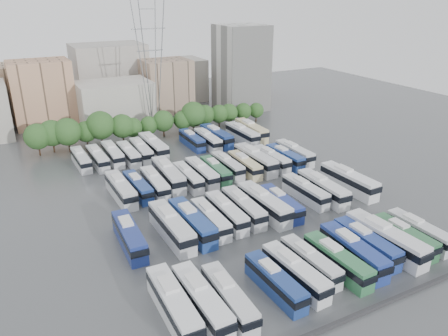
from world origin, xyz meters
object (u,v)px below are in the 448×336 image
bus_r2_s3 (155,183)px  bus_r3_s9 (208,140)px  bus_r0_s8 (353,251)px  bus_r1_s0 (129,236)px  bus_r1_s10 (305,191)px  bus_r3_s3 (129,154)px  bus_r1_s2 (171,226)px  bus_r3_s0 (81,159)px  apartment_tower (241,68)px  bus_r0_s2 (229,298)px  bus_r2_s11 (271,159)px  electricity_pylon (151,60)px  bus_r1_s4 (210,219)px  bus_r0_s5 (295,272)px  bus_r1_s11 (323,188)px  bus_r0_s11 (405,236)px  bus_r2_s1 (121,189)px  bus_r1_s7 (264,204)px  bus_r0_s9 (366,243)px  bus_r2_s13 (294,153)px  bus_r0_s6 (310,261)px  bus_r2_s4 (168,175)px  bus_r0_s7 (337,261)px  bus_r3_s8 (192,140)px  bus_r2_s2 (138,187)px  bus_r0_s4 (275,281)px  bus_r1_s13 (349,180)px  bus_r0_s10 (385,239)px  bus_r0_s0 (173,304)px  bus_r1_s8 (281,203)px  bus_r3_s10 (217,136)px  bus_r3_s12 (242,134)px  bus_r2_s9 (245,165)px  bus_r2_s7 (216,170)px  bus_r3_s13 (251,130)px  bus_r2_s8 (227,165)px  bus_r1_s6 (244,207)px  bus_r0_s12 (419,231)px  bus_r3_s4 (141,151)px  bus_r1_s5 (226,212)px  bus_r1_s3 (192,222)px  bus_r2_s10 (255,159)px  bus_r2_s6 (202,173)px

bus_r2_s3 → bus_r3_s9: (20.03, 18.41, 0.04)m
bus_r0_s8 → bus_r1_s0: size_ratio=1.02×
bus_r1_s10 → bus_r3_s3: (-23.01, 33.96, 0.00)m
bus_r1_s2 → bus_r3_s0: (-6.58, 36.82, -0.35)m
apartment_tower → bus_r0_s2: (-48.95, -82.86, -11.23)m
bus_r0_s8 → bus_r2_s11: bus_r0_s8 is taller
electricity_pylon → bus_r1_s4: bearing=-100.4°
bus_r0_s5 → bus_r1_s11: size_ratio=0.92×
bus_r0_s11 → bus_r2_s1: (-33.14, 35.61, 0.23)m
bus_r1_s7 → bus_r3_s0: (-23.37, 36.94, -0.34)m
electricity_pylon → bus_r2_s3: bearing=-109.2°
bus_r0_s9 → bus_r2_s13: 37.87m
bus_r0_s9 → bus_r0_s6: bearing=179.1°
bus_r0_s5 → bus_r2_s4: bus_r2_s4 is taller
bus_r0_s7 → bus_r1_s10: size_ratio=1.04×
apartment_tower → bus_r2_s4: bearing=-133.1°
bus_r1_s4 → bus_r3_s8: bearing=71.3°
bus_r0_s6 → bus_r2_s2: 36.86m
bus_r0_s4 → bus_r3_s9: (16.62, 54.00, 0.13)m
bus_r1_s13 → bus_r0_s10: bearing=-120.0°
bus_r2_s1 → bus_r3_s3: bearing=68.4°
bus_r0_s0 → bus_r1_s8: 30.66m
bus_r0_s11 → bus_r1_s7: size_ratio=0.83×
bus_r0_s10 → bus_r2_s11: (3.65, 35.62, -0.30)m
bus_r3_s10 → bus_r3_s12: size_ratio=1.00×
bus_r2_s9 → bus_r2_s1: bearing=-177.5°
bus_r2_s2 → bus_r2_s7: size_ratio=0.99×
bus_r3_s13 → bus_r2_s8: bearing=-131.1°
bus_r1_s6 → bus_r1_s8: 6.80m
bus_r0_s8 → bus_r3_s0: size_ratio=1.13×
bus_r0_s12 → bus_r2_s3: bus_r2_s3 is taller
apartment_tower → electricity_pylon: bearing=-166.0°
bus_r3_s4 → bus_r3_s10: size_ratio=0.92×
bus_r0_s6 → bus_r1_s8: bearing=66.7°
bus_r1_s5 → bus_r1_s3: bearing=-173.1°
bus_r2_s11 → bus_r3_s9: 19.10m
bus_r2_s13 → bus_r3_s9: bearing=127.4°
bus_r0_s12 → bus_r2_s2: size_ratio=0.99×
bus_r3_s13 → bus_r3_s8: bearing=179.1°
bus_r1_s4 → bus_r3_s12: 44.10m
bus_r2_s4 → bus_r2_s11: bearing=-1.4°
bus_r2_s10 → bus_r3_s4: size_ratio=1.15×
bus_r0_s9 → bus_r2_s6: (-9.96, 34.90, -0.01)m
bus_r0_s6 → bus_r2_s9: bearing=72.5°
bus_r2_s6 → bus_r2_s7: bearing=-0.3°
bus_r2_s9 → bus_r2_s13: bus_r2_s13 is taller
bus_r1_s2 → bus_r2_s3: bus_r1_s2 is taller
bus_r1_s8 → bus_r2_s2: size_ratio=1.01×
apartment_tower → bus_r3_s4: size_ratio=2.19×
bus_r1_s4 → bus_r2_s3: (-3.32, 17.21, 0.08)m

